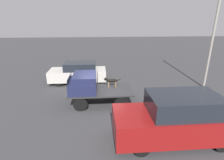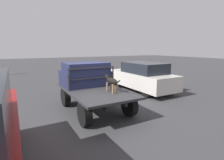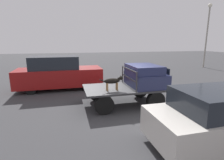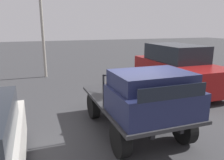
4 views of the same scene
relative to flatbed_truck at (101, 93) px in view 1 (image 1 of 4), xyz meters
The scene contains 8 objects.
ground_plane 0.61m from the flatbed_truck, ahead, with size 80.00×80.00×0.00m, color #38383A.
flatbed_truck is the anchor object (origin of this frame).
truck_cab 1.22m from the flatbed_truck, ahead, with size 1.54×1.92×0.99m.
truck_headboard 0.83m from the flatbed_truck, ahead, with size 0.04×1.92×0.85m.
dog 0.99m from the flatbed_truck, 148.63° to the right, with size 1.05×0.24×0.64m.
parked_sedan 4.13m from the flatbed_truck, 65.63° to the right, with size 4.39×1.81×1.64m.
parked_pickup_far 4.78m from the flatbed_truck, 129.92° to the left, with size 5.06×1.94×2.05m.
light_pole_near 8.91m from the flatbed_truck, 165.79° to the right, with size 0.38×0.38×7.87m.
Camera 1 is at (0.07, 9.63, 4.86)m, focal length 28.00 mm.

